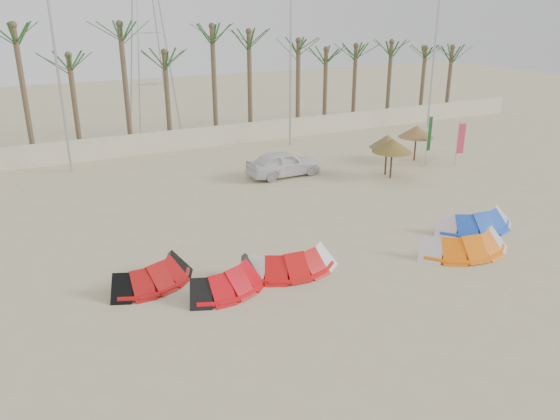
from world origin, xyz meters
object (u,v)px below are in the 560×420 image
kite_orange (459,241)px  car (283,163)px  kite_red_mid (226,275)px  kite_blue (469,218)px  kite_red_right (287,259)px  parasol_right (417,131)px  kite_red_left (151,271)px  parasol_left (387,141)px  parasol_mid (392,146)px

kite_orange → car: bearing=96.5°
kite_red_mid → kite_blue: bearing=0.9°
kite_red_right → parasol_right: bearing=34.3°
parasol_right → kite_red_right: bearing=-145.7°
kite_red_left → parasol_left: parasol_left is taller
kite_red_mid → kite_red_right: 2.38m
parasol_left → parasol_right: 3.76m
parasol_mid → parasol_right: 4.16m
parasol_mid → kite_red_left: bearing=-158.1°
kite_red_mid → kite_red_right: bearing=4.8°
kite_red_mid → kite_orange: bearing=-9.0°
kite_red_right → kite_blue: same height
kite_red_left → kite_blue: (13.18, -1.26, 0.00)m
kite_red_left → kite_red_mid: size_ratio=0.97×
kite_red_right → kite_red_left: bearing=164.6°
kite_red_left → parasol_mid: 15.86m
kite_orange → kite_red_right: bearing=166.1°
parasol_left → parasol_mid: bearing=-101.4°
kite_red_left → parasol_right: parasol_right is taller
kite_red_left → car: bearing=42.5°
kite_orange → kite_blue: (2.15, 1.59, 0.00)m
kite_red_mid → kite_orange: size_ratio=0.92×
kite_blue → parasol_right: 10.70m
kite_red_left → kite_orange: same height
kite_red_left → parasol_mid: bearing=21.9°
kite_red_right → parasol_left: 12.95m
kite_red_right → car: size_ratio=0.84×
kite_red_right → parasol_right: size_ratio=1.60×
kite_red_left → parasol_left: 16.22m
kite_red_right → parasol_left: bearing=37.0°
parasol_right → car: (-8.51, 0.80, -1.07)m
parasol_left → parasol_right: size_ratio=1.04×
kite_blue → kite_red_left: bearing=174.5°
kite_red_left → kite_red_mid: 2.58m
kite_red_left → car: size_ratio=0.82×
kite_blue → car: bearing=109.0°
kite_red_mid → parasol_right: 18.72m
kite_orange → car: 11.81m
kite_red_left → kite_red_right: size_ratio=0.98×
parasol_mid → parasol_right: parasol_mid is taller
parasol_right → kite_red_mid: bearing=-149.3°
kite_red_left → kite_red_right: same height
kite_red_left → parasol_right: (18.20, 8.09, 1.36)m
kite_red_left → kite_red_right: bearing=-15.4°
parasol_left → parasol_mid: size_ratio=1.03×
kite_red_mid → parasol_left: bearing=32.1°
kite_blue → parasol_left: bearing=78.3°
kite_red_left → car: 13.15m
kite_red_left → kite_red_mid: (2.14, -1.44, 0.00)m
kite_red_mid → kite_red_right: (2.37, 0.20, 0.00)m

